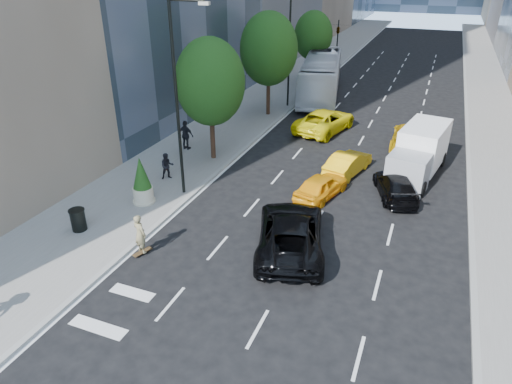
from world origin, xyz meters
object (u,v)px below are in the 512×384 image
at_px(planter_shrub, 142,181).
at_px(trash_can, 78,220).
at_px(black_sedan_lincoln, 290,232).
at_px(city_bus, 321,76).
at_px(box_truck, 419,152).
at_px(skateboarder, 140,236).
at_px(black_sedan_mercedes, 396,186).

bearing_deg(planter_shrub, trash_can, -109.22).
distance_m(black_sedan_lincoln, city_bus, 26.00).
bearing_deg(box_truck, trash_can, -128.23).
bearing_deg(city_bus, box_truck, -68.12).
relative_size(skateboarder, box_truck, 0.29).
relative_size(city_bus, planter_shrub, 5.43).
bearing_deg(box_truck, skateboarder, -118.55).
bearing_deg(planter_shrub, black_sedan_lincoln, -7.48).
bearing_deg(trash_can, city_bus, 81.26).
bearing_deg(black_sedan_mercedes, box_truck, -123.54).
relative_size(city_bus, trash_can, 13.43).
xyz_separation_m(city_bus, planter_shrub, (-3.06, -24.34, -0.55)).
bearing_deg(trash_can, black_sedan_mercedes, 34.82).
relative_size(skateboarder, city_bus, 0.13).
relative_size(trash_can, planter_shrub, 0.40).
xyz_separation_m(black_sedan_mercedes, trash_can, (-13.27, -9.23, 0.02)).
height_order(black_sedan_lincoln, trash_can, black_sedan_lincoln).
bearing_deg(skateboarder, city_bus, -72.71).
relative_size(black_sedan_lincoln, box_truck, 0.95).
distance_m(black_sedan_lincoln, trash_can, 9.87).
bearing_deg(planter_shrub, skateboarder, -56.99).
bearing_deg(city_bus, planter_shrub, -108.04).
distance_m(skateboarder, black_sedan_mercedes, 13.57).
bearing_deg(black_sedan_lincoln, trash_can, -2.36).
xyz_separation_m(black_sedan_lincoln, city_bus, (-5.30, 25.44, 1.06)).
distance_m(skateboarder, city_bus, 28.25).
bearing_deg(trash_can, box_truck, 41.51).
distance_m(black_sedan_mercedes, box_truck, 3.48).
bearing_deg(black_sedan_lincoln, skateboarder, 9.26).
distance_m(skateboarder, trash_can, 3.77).
distance_m(box_truck, trash_can, 18.88).
bearing_deg(city_bus, trash_can, -109.60).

